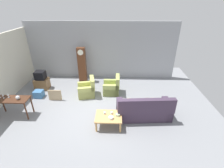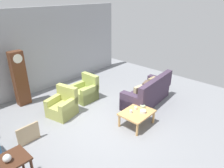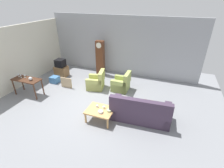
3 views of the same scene
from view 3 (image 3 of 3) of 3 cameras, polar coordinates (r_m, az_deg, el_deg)
name	(u,v)px [view 3 (image 3 of 3)]	position (r m, az deg, el deg)	size (l,w,h in m)	color
ground_plane	(94,105)	(7.06, -6.10, -7.04)	(10.40, 10.40, 0.00)	gray
garage_door_wall	(122,46)	(9.45, 3.34, 12.95)	(8.40, 0.16, 3.20)	#9EA0A5
pegboard_wall_left	(18,57)	(9.24, -29.66, 7.96)	(0.12, 6.40, 2.88)	beige
couch_floral	(140,112)	(6.12, 9.65, -9.40)	(2.16, 1.03, 1.04)	#423347
armchair_olive_near	(96,83)	(8.13, -5.39, 0.51)	(0.94, 0.91, 0.92)	tan
armchair_olive_far	(122,84)	(7.95, 3.28, -0.06)	(0.79, 0.76, 0.92)	#A0AE5A
coffee_table_wood	(100,111)	(6.05, -4.14, -9.28)	(0.96, 0.76, 0.44)	tan
console_table_dark	(27,81)	(8.31, -27.19, 0.81)	(1.30, 0.56, 0.79)	#472819
grandfather_clock	(100,58)	(9.44, -4.06, 8.92)	(0.44, 0.30, 1.93)	#562D19
tv_stand_cabinet	(62,71)	(9.84, -16.94, 4.23)	(0.68, 0.52, 0.56)	brown
tv_crt	(60,63)	(9.67, -17.33, 6.88)	(0.48, 0.44, 0.42)	black
framed_picture_leaning	(66,83)	(8.48, -15.43, 0.43)	(0.60, 0.05, 0.52)	tan
storage_box_blue	(55,80)	(9.21, -19.03, 1.47)	(0.42, 0.38, 0.33)	teal
glass_dome_cloche	(30,79)	(8.03, -26.21, 1.67)	(0.16, 0.16, 0.16)	silver
cup_white_porcelain	(104,107)	(6.04, -2.78, -8.02)	(0.09, 0.09, 0.09)	white
cup_blue_rimmed	(97,106)	(6.12, -5.07, -7.58)	(0.07, 0.07, 0.09)	silver
bowl_white_stacked	(100,112)	(5.85, -3.97, -9.49)	(0.17, 0.17, 0.08)	white
bowl_shallow_green	(109,110)	(5.90, -1.05, -9.08)	(0.16, 0.16, 0.07)	#B2C69E
wine_glass_tall	(18,74)	(8.60, -29.49, 2.98)	(0.07, 0.07, 0.21)	silver
wine_glass_mid	(21,75)	(8.46, -28.89, 2.68)	(0.06, 0.06, 0.19)	silver
wine_glass_short	(25,75)	(8.38, -27.83, 2.68)	(0.07, 0.07, 0.19)	silver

